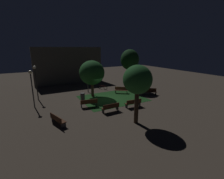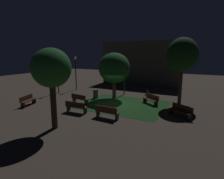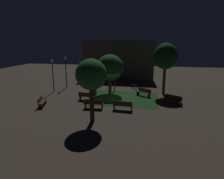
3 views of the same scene
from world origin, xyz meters
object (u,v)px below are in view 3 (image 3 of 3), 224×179
Objects in this scene: bench_path_side at (123,105)px; lamp_post_near_wall at (66,67)px; bench_front_right at (144,92)px; lamp_post_plaza_east at (115,68)px; lamp_post_plaza_west at (53,70)px; tree_near_wall at (91,75)px; bench_lawn_edge at (173,99)px; tree_back_right at (110,68)px; bench_corner at (41,101)px; tree_lawn_side at (166,57)px; bench_near_trees at (94,103)px; trash_bin at (95,91)px; bicycle at (134,86)px; bench_back_row at (87,96)px.

bench_path_side is 0.44× the size of lamp_post_near_wall.
bench_front_right is 5.24m from lamp_post_plaza_east.
lamp_post_plaza_east is 7.66m from lamp_post_plaza_west.
bench_path_side is at bearing 57.43° from tree_near_wall.
tree_near_wall is (-6.59, -5.77, 3.16)m from bench_lawn_edge.
tree_near_wall is (0.37, -8.80, 0.56)m from tree_back_right.
bench_path_side and bench_corner have the same top height.
bench_lawn_edge is 5.55m from tree_lawn_side.
bench_near_trees is 0.97× the size of bench_corner.
lamp_post_plaza_west is (-7.27, 8.06, -0.91)m from tree_near_wall.
lamp_post_near_wall is at bearing 149.33° from trash_bin.
lamp_post_plaza_west is 10.45m from bicycle.
tree_back_right is 4.68m from bicycle.
trash_bin reaches higher than bench_path_side.
bench_front_right is at bearing 26.61° from bench_back_row.
bicycle is at bearing 78.67° from tree_near_wall.
trash_bin is at bearing 129.82° from bench_path_side.
lamp_post_plaza_east reaches higher than bench_near_trees.
bench_corner is at bearing -166.25° from bench_lawn_edge.
bench_front_right is 0.44× the size of lamp_post_plaza_west.
tree_lawn_side is (6.30, 0.86, 1.31)m from tree_back_right.
tree_back_right is 5.17× the size of trash_bin.
tree_near_wall is 0.82× the size of tree_lawn_side.
tree_back_right is at bearing 156.46° from bench_lawn_edge.
bench_near_trees is 1.05× the size of bench_front_right.
bicycle is (8.16, 8.77, -0.14)m from bench_corner.
bench_lawn_edge is at bearing -37.51° from lamp_post_plaza_east.
trash_bin is at bearing 104.75° from bench_near_trees.
tree_back_right reaches higher than bicycle.
bicycle is at bearing 47.08° from bench_corner.
tree_back_right is at bearing 92.42° from tree_near_wall.
trash_bin is (-2.03, 7.85, -3.19)m from tree_near_wall.
bench_path_side is 5.48m from bench_front_right.
lamp_post_plaza_west reaches higher than bench_front_right.
lamp_post_plaza_east is at bearing 91.01° from tree_near_wall.
bench_near_trees is at bearing -75.25° from trash_bin.
bench_path_side is at bearing -121.04° from tree_lawn_side.
tree_lawn_side reaches higher than bench_lawn_edge.
bench_path_side is 0.38× the size of tree_near_wall.
trash_bin is (-7.96, -1.81, -3.94)m from tree_lawn_side.
bench_front_right is at bearing 66.04° from tree_near_wall.
lamp_post_plaza_west is (-6.90, -0.75, -0.35)m from tree_back_right.
tree_near_wall reaches higher than tree_back_right.
bench_back_row is 0.47× the size of lamp_post_plaza_east.
tree_lawn_side is 13.40m from lamp_post_plaza_west.
trash_bin is at bearing 104.52° from tree_near_wall.
lamp_post_near_wall is (-6.35, 1.82, -0.23)m from tree_back_right.
trash_bin is (0.14, 2.51, -0.03)m from bench_back_row.
tree_back_right is at bearing 112.08° from bench_path_side.
bench_lawn_edge is 7.15m from bicycle.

